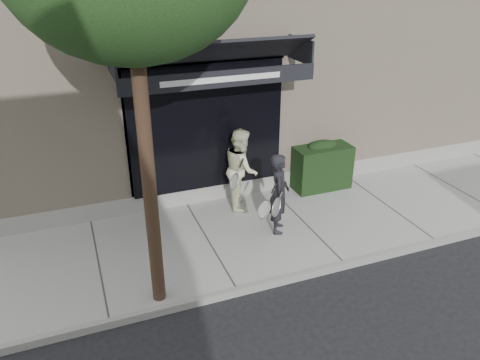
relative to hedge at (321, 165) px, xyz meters
name	(u,v)px	position (x,y,z in m)	size (l,w,h in m)	color
ground	(302,226)	(-1.10, -1.25, -0.66)	(80.00, 80.00, 0.00)	black
sidewalk	(302,223)	(-1.10, -1.25, -0.60)	(20.00, 3.00, 0.12)	#989993
curb	(344,265)	(-1.10, -2.80, -0.59)	(20.00, 0.10, 0.14)	gray
building_facade	(220,48)	(-1.11, 3.71, 2.08)	(14.30, 8.04, 5.64)	beige
hedge	(321,165)	(0.00, 0.00, 0.00)	(1.30, 0.70, 1.14)	black
pedestrian_front	(279,194)	(-1.72, -1.39, 0.25)	(0.87, 0.90, 1.59)	black
pedestrian_back	(241,169)	(-2.02, -0.20, 0.32)	(0.83, 0.97, 1.72)	beige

